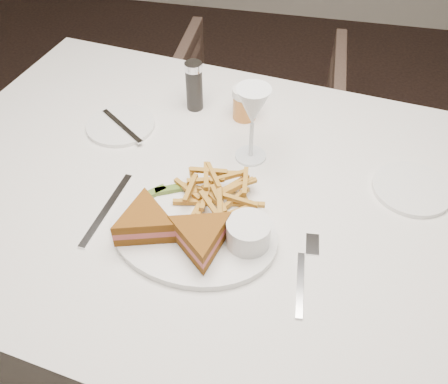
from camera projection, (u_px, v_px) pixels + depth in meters
table at (228, 295)px, 1.28m from camera, size 1.46×1.08×0.75m
chair_far at (256, 116)px, 1.93m from camera, size 0.63×0.60×0.63m
table_setting at (213, 188)px, 0.98m from camera, size 0.82×0.65×0.18m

